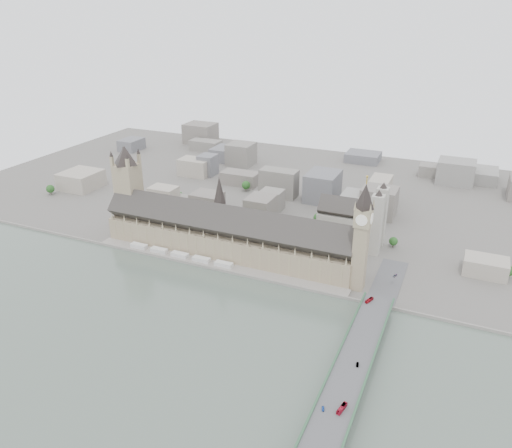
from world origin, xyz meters
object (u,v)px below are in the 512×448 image
at_px(westminster_abbey, 353,223).
at_px(car_approach, 395,276).
at_px(car_blue, 323,409).
at_px(red_bus_south, 342,408).
at_px(palace_of_westminster, 227,235).
at_px(victoria_tower, 128,186).
at_px(elizabeth_tower, 362,230).
at_px(westminster_bridge, 359,351).
at_px(red_bus_north, 369,300).
at_px(car_silver, 357,365).

relative_size(westminster_abbey, car_approach, 12.14).
bearing_deg(car_blue, red_bus_south, 4.12).
xyz_separation_m(palace_of_westminster, red_bus_south, (166.33, -173.59, -10.95)).
xyz_separation_m(red_bus_south, car_approach, (1.85, 178.88, -0.70)).
distance_m(westminster_abbey, car_approach, 91.52).
relative_size(red_bus_south, car_approach, 1.93).
distance_m(victoria_tower, car_approach, 293.52).
xyz_separation_m(elizabeth_tower, westminster_bridge, (24.00, -95.50, -52.96)).
bearing_deg(westminster_bridge, car_approach, 86.86).
height_order(elizabeth_tower, red_bus_north, elizabeth_tower).
bearing_deg(car_approach, westminster_bridge, -76.68).
xyz_separation_m(westminster_abbey, car_blue, (44.81, -252.98, -14.15)).
height_order(palace_of_westminster, westminster_abbey, westminster_abbey).
xyz_separation_m(palace_of_westminster, car_silver, (165.48, -129.13, -11.68)).
bearing_deg(elizabeth_tower, car_approach, 29.38).
height_order(red_bus_north, car_approach, red_bus_north).
bearing_deg(car_blue, elizabeth_tower, 79.09).
height_order(red_bus_north, red_bus_south, red_bus_south).
bearing_deg(elizabeth_tower, palace_of_westminster, 175.15).
relative_size(victoria_tower, car_approach, 17.85).
distance_m(westminster_bridge, car_blue, 71.00).
relative_size(red_bus_north, car_blue, 2.44).
height_order(elizabeth_tower, red_bus_south, elizabeth_tower).
distance_m(victoria_tower, red_bus_south, 342.61).
bearing_deg(elizabeth_tower, car_blue, -83.90).
xyz_separation_m(palace_of_westminster, elizabeth_tower, (138.00, -11.70, 35.38)).
bearing_deg(car_blue, car_approach, 69.10).
bearing_deg(red_bus_south, westminster_bridge, 105.50).
height_order(westminster_bridge, red_bus_north, red_bus_north).
relative_size(elizabeth_tower, westminster_abbey, 1.58).
height_order(car_silver, car_approach, car_approach).
xyz_separation_m(victoria_tower, car_silver, (287.48, -135.43, -44.18)).
distance_m(car_silver, car_approach, 134.45).
distance_m(red_bus_north, car_blue, 131.80).
relative_size(westminster_bridge, red_bus_north, 33.46).
distance_m(westminster_bridge, red_bus_south, 66.86).
bearing_deg(palace_of_westminster, elizabeth_tower, -4.85).
bearing_deg(red_bus_south, car_blue, -147.09).
relative_size(victoria_tower, car_blue, 25.14).
height_order(red_bus_north, car_silver, red_bus_north).
relative_size(red_bus_south, car_blue, 2.72).
bearing_deg(car_silver, palace_of_westminster, 130.91).
relative_size(elizabeth_tower, red_bus_south, 9.93).
bearing_deg(elizabeth_tower, westminster_abbey, 107.29).
relative_size(red_bus_north, car_approach, 1.73).
height_order(westminster_abbey, red_bus_north, westminster_abbey).
xyz_separation_m(car_silver, car_approach, (2.70, 134.42, 0.04)).
relative_size(westminster_abbey, car_silver, 14.51).
bearing_deg(westminster_abbey, red_bus_south, -77.45).
relative_size(victoria_tower, red_bus_north, 10.30).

